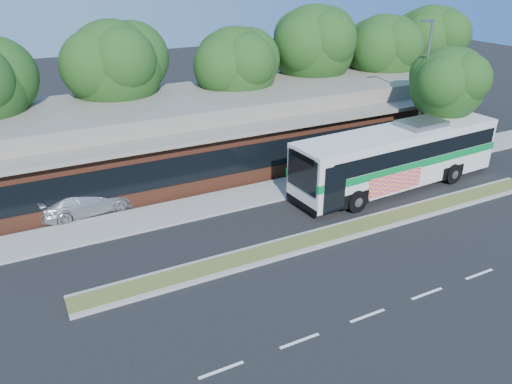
% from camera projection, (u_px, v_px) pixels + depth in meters
% --- Properties ---
extents(ground, '(120.00, 120.00, 0.00)m').
position_uv_depth(ground, '(351.00, 238.00, 24.04)').
color(ground, black).
rests_on(ground, ground).
extents(median_strip, '(26.00, 1.10, 0.15)m').
position_uv_depth(median_strip, '(343.00, 231.00, 24.49)').
color(median_strip, '#4E5323').
rests_on(median_strip, ground).
extents(sidewalk, '(44.00, 2.60, 0.12)m').
position_uv_depth(sidewalk, '(284.00, 188.00, 29.18)').
color(sidewalk, gray).
rests_on(sidewalk, ground).
extents(plaza_building, '(33.20, 11.20, 4.45)m').
position_uv_depth(plaza_building, '(235.00, 125.00, 33.62)').
color(plaza_building, brown).
rests_on(plaza_building, ground).
extents(lamp_post, '(0.93, 0.18, 9.07)m').
position_uv_depth(lamp_post, '(423.00, 90.00, 30.81)').
color(lamp_post, slate).
rests_on(lamp_post, ground).
extents(tree_bg_b, '(6.69, 6.00, 9.00)m').
position_uv_depth(tree_bg_b, '(120.00, 65.00, 31.75)').
color(tree_bg_b, black).
rests_on(tree_bg_b, ground).
extents(tree_bg_c, '(6.24, 5.60, 8.26)m').
position_uv_depth(tree_bg_c, '(240.00, 66.00, 34.49)').
color(tree_bg_c, black).
rests_on(tree_bg_c, ground).
extents(tree_bg_d, '(6.91, 6.20, 9.37)m').
position_uv_depth(tree_bg_d, '(317.00, 44.00, 37.90)').
color(tree_bg_d, black).
rests_on(tree_bg_d, ground).
extents(tree_bg_e, '(6.47, 5.80, 8.50)m').
position_uv_depth(tree_bg_e, '(386.00, 50.00, 39.85)').
color(tree_bg_e, black).
rests_on(tree_bg_e, ground).
extents(tree_bg_f, '(6.69, 6.00, 8.92)m').
position_uv_depth(tree_bg_f, '(433.00, 39.00, 43.04)').
color(tree_bg_f, black).
rests_on(tree_bg_f, ground).
extents(transit_bus, '(13.59, 3.66, 3.78)m').
position_uv_depth(transit_bus, '(398.00, 153.00, 28.75)').
color(transit_bus, silver).
rests_on(transit_bus, ground).
extents(sedan, '(5.04, 2.47, 1.41)m').
position_uv_depth(sedan, '(86.00, 200.00, 26.21)').
color(sedan, silver).
rests_on(sedan, ground).
extents(sidewalk_tree, '(5.10, 4.57, 7.51)m').
position_uv_depth(sidewalk_tree, '(450.00, 82.00, 30.99)').
color(sidewalk_tree, black).
rests_on(sidewalk_tree, ground).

